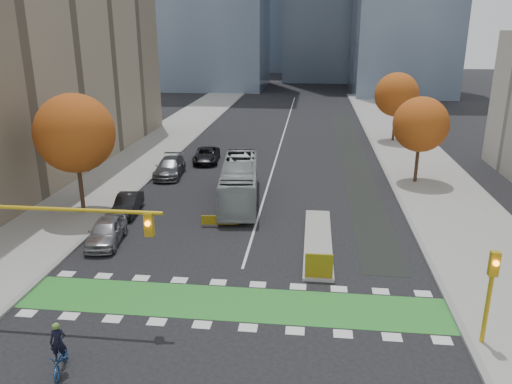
% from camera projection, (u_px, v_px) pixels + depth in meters
% --- Properties ---
extents(ground, '(300.00, 300.00, 0.00)m').
position_uv_depth(ground, '(226.00, 321.00, 21.71)').
color(ground, black).
rests_on(ground, ground).
extents(sidewalk_west, '(7.00, 120.00, 0.15)m').
position_uv_depth(sidewalk_west, '(109.00, 179.00, 42.02)').
color(sidewalk_west, gray).
rests_on(sidewalk_west, ground).
extents(sidewalk_east, '(7.00, 120.00, 0.15)m').
position_uv_depth(sidewalk_east, '(439.00, 190.00, 39.12)').
color(sidewalk_east, gray).
rests_on(sidewalk_east, ground).
extents(curb_west, '(0.30, 120.00, 0.16)m').
position_uv_depth(curb_west, '(149.00, 180.00, 41.65)').
color(curb_west, gray).
rests_on(curb_west, ground).
extents(curb_east, '(0.30, 120.00, 0.16)m').
position_uv_depth(curb_east, '(394.00, 188.00, 39.50)').
color(curb_east, gray).
rests_on(curb_east, ground).
extents(bike_crossing, '(20.00, 3.00, 0.01)m').
position_uv_depth(bike_crossing, '(232.00, 303.00, 23.13)').
color(bike_crossing, '#2B832C').
rests_on(bike_crossing, ground).
extents(centre_line, '(0.15, 70.00, 0.01)m').
position_uv_depth(centre_line, '(283.00, 135.00, 59.47)').
color(centre_line, silver).
rests_on(centre_line, ground).
extents(bike_lane_paint, '(2.50, 50.00, 0.01)m').
position_uv_depth(bike_lane_paint, '(353.00, 158.00, 49.23)').
color(bike_lane_paint, black).
rests_on(bike_lane_paint, ground).
extents(median_island, '(1.60, 10.00, 0.16)m').
position_uv_depth(median_island, '(318.00, 241.00, 29.76)').
color(median_island, gray).
rests_on(median_island, ground).
extents(hazard_board, '(1.40, 0.12, 1.30)m').
position_uv_depth(hazard_board, '(319.00, 266.00, 25.00)').
color(hazard_board, yellow).
rests_on(hazard_board, median_island).
extents(tree_west, '(5.20, 5.20, 8.22)m').
position_uv_depth(tree_west, '(75.00, 133.00, 32.58)').
color(tree_west, '#332114').
rests_on(tree_west, ground).
extents(tree_east_near, '(4.40, 4.40, 7.08)m').
position_uv_depth(tree_east_near, '(421.00, 125.00, 39.68)').
color(tree_east_near, '#332114').
rests_on(tree_east_near, ground).
extents(tree_east_far, '(4.80, 4.80, 7.65)m').
position_uv_depth(tree_east_far, '(397.00, 95.00, 54.61)').
color(tree_east_far, '#332114').
rests_on(tree_east_far, ground).
extents(traffic_signal_west, '(8.53, 0.56, 5.20)m').
position_uv_depth(traffic_signal_west, '(36.00, 232.00, 20.83)').
color(traffic_signal_west, '#BF9914').
rests_on(traffic_signal_west, ground).
extents(traffic_signal_east, '(0.35, 0.43, 4.10)m').
position_uv_depth(traffic_signal_east, '(491.00, 284.00, 19.25)').
color(traffic_signal_east, '#BF9914').
rests_on(traffic_signal_east, ground).
extents(cyclist, '(1.04, 1.89, 2.07)m').
position_uv_depth(cyclist, '(60.00, 355.00, 18.33)').
color(cyclist, navy).
rests_on(cyclist, ground).
extents(bus, '(3.60, 10.86, 2.97)m').
position_uv_depth(bus, '(240.00, 182.00, 36.39)').
color(bus, '#9EA4A5').
rests_on(bus, ground).
extents(parked_car_a, '(2.31, 4.56, 1.49)m').
position_uv_depth(parked_car_a, '(106.00, 231.00, 29.41)').
color(parked_car_a, '#96959A').
rests_on(parked_car_a, ground).
extents(parked_car_b, '(1.85, 4.18, 1.33)m').
position_uv_depth(parked_car_b, '(128.00, 204.00, 34.21)').
color(parked_car_b, black).
rests_on(parked_car_b, ground).
extents(parked_car_c, '(2.61, 5.49, 1.54)m').
position_uv_depth(parked_car_c, '(170.00, 167.00, 42.94)').
color(parked_car_c, '#535459').
rests_on(parked_car_c, ground).
extents(parked_car_d, '(2.70, 5.05, 1.35)m').
position_uv_depth(parked_car_d, '(207.00, 155.00, 47.45)').
color(parked_car_d, black).
rests_on(parked_car_d, ground).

